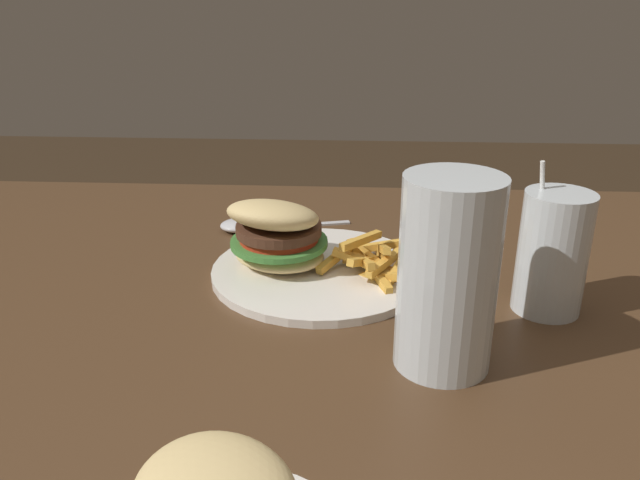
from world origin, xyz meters
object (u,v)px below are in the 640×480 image
(beer_glass, at_px, (447,278))
(spoon, at_px, (246,225))
(juice_glass, at_px, (552,256))
(meal_plate_near, at_px, (300,250))

(beer_glass, height_order, spoon, beer_glass)
(juice_glass, relative_size, spoon, 0.85)
(beer_glass, xyz_separation_m, spoon, (0.24, -0.33, -0.08))
(beer_glass, relative_size, spoon, 0.94)
(meal_plate_near, bearing_deg, beer_glass, 128.91)
(juice_glass, bearing_deg, beer_glass, 41.48)
(spoon, bearing_deg, juice_glass, 135.35)
(beer_glass, bearing_deg, spoon, -53.85)
(meal_plate_near, height_order, beer_glass, beer_glass)
(meal_plate_near, bearing_deg, juice_glass, 165.24)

